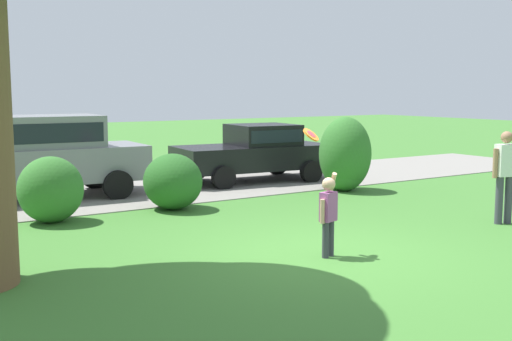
{
  "coord_description": "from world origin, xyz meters",
  "views": [
    {
      "loc": [
        -5.97,
        -7.49,
        2.5
      ],
      "look_at": [
        0.0,
        1.79,
        1.1
      ],
      "focal_mm": 44.71,
      "sensor_mm": 36.0,
      "label": 1
    }
  ],
  "objects_px": {
    "adult_onlooker": "(505,172)",
    "child_thrower": "(328,210)",
    "frisbee": "(311,135)",
    "parked_sedan": "(256,151)",
    "parked_suv": "(45,152)"
  },
  "relations": [
    {
      "from": "adult_onlooker",
      "to": "child_thrower",
      "type": "bearing_deg",
      "value": -178.77
    },
    {
      "from": "child_thrower",
      "to": "frisbee",
      "type": "xyz_separation_m",
      "value": [
        -0.05,
        0.38,
        1.11
      ]
    },
    {
      "from": "parked_sedan",
      "to": "child_thrower",
      "type": "xyz_separation_m",
      "value": [
        -3.41,
        -7.31,
        -0.13
      ]
    },
    {
      "from": "child_thrower",
      "to": "adult_onlooker",
      "type": "relative_size",
      "value": 0.74
    },
    {
      "from": "child_thrower",
      "to": "frisbee",
      "type": "distance_m",
      "value": 1.17
    },
    {
      "from": "parked_sedan",
      "to": "child_thrower",
      "type": "bearing_deg",
      "value": -114.99
    },
    {
      "from": "parked_sedan",
      "to": "frisbee",
      "type": "bearing_deg",
      "value": -116.52
    },
    {
      "from": "parked_sedan",
      "to": "adult_onlooker",
      "type": "bearing_deg",
      "value": -82.98
    },
    {
      "from": "child_thrower",
      "to": "frisbee",
      "type": "bearing_deg",
      "value": 97.92
    },
    {
      "from": "parked_sedan",
      "to": "adult_onlooker",
      "type": "distance_m",
      "value": 7.28
    },
    {
      "from": "parked_suv",
      "to": "frisbee",
      "type": "relative_size",
      "value": 14.61
    },
    {
      "from": "child_thrower",
      "to": "adult_onlooker",
      "type": "height_order",
      "value": "adult_onlooker"
    },
    {
      "from": "frisbee",
      "to": "adult_onlooker",
      "type": "relative_size",
      "value": 0.19
    },
    {
      "from": "parked_suv",
      "to": "adult_onlooker",
      "type": "relative_size",
      "value": 2.74
    },
    {
      "from": "parked_suv",
      "to": "child_thrower",
      "type": "relative_size",
      "value": 3.71
    }
  ]
}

